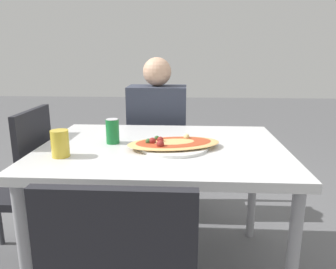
% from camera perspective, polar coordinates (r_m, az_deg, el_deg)
% --- Properties ---
extents(dining_table, '(1.20, 0.90, 0.72)m').
position_cam_1_polar(dining_table, '(1.64, -1.01, -4.27)').
color(dining_table, silver).
rests_on(dining_table, ground_plane).
extents(chair_far_seated, '(0.40, 0.40, 0.89)m').
position_cam_1_polar(chair_far_seated, '(2.44, -1.60, -1.81)').
color(chair_far_seated, black).
rests_on(chair_far_seated, ground_plane).
extents(chair_side_left, '(0.40, 0.40, 0.89)m').
position_cam_1_polar(chair_side_left, '(1.96, -24.77, -7.31)').
color(chair_side_left, black).
rests_on(chair_side_left, ground_plane).
extents(person_seated, '(0.40, 0.27, 1.14)m').
position_cam_1_polar(person_seated, '(2.28, -1.87, 1.52)').
color(person_seated, '#2D2D38').
rests_on(person_seated, ground_plane).
extents(pizza_main, '(0.49, 0.34, 0.06)m').
position_cam_1_polar(pizza_main, '(1.57, 0.93, -1.71)').
color(pizza_main, white).
rests_on(pizza_main, dining_table).
extents(soda_can, '(0.07, 0.07, 0.12)m').
position_cam_1_polar(soda_can, '(1.67, -9.63, 0.57)').
color(soda_can, '#197233').
rests_on(soda_can, dining_table).
extents(drink_glass, '(0.08, 0.08, 0.12)m').
position_cam_1_polar(drink_glass, '(1.51, -18.28, -1.51)').
color(drink_glass, gold).
rests_on(drink_glass, dining_table).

